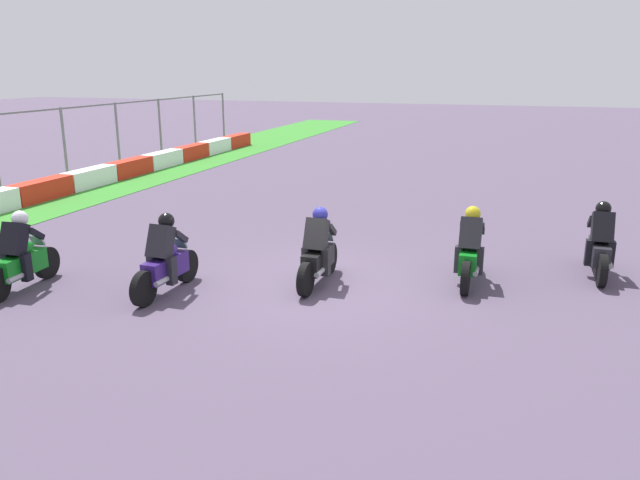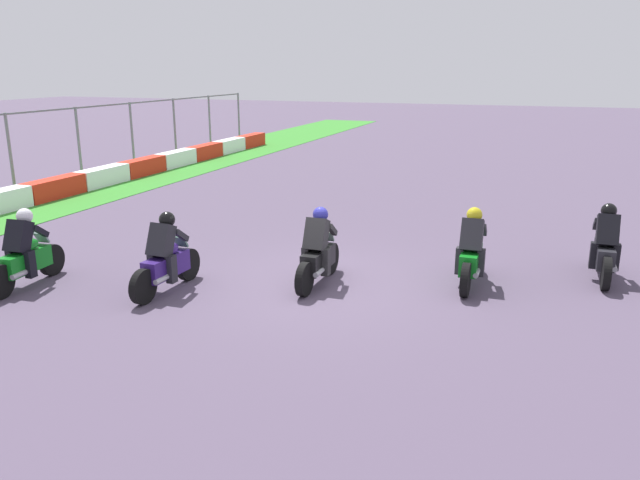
# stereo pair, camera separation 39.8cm
# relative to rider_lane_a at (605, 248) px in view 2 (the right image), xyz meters

# --- Properties ---
(ground_plane) EXTENTS (120.00, 120.00, 0.00)m
(ground_plane) POSITION_rel_rider_lane_a_xyz_m (-2.24, 5.15, -0.62)
(ground_plane) COLOR #504459
(rider_lane_a) EXTENTS (2.04, 0.54, 1.51)m
(rider_lane_a) POSITION_rel_rider_lane_a_xyz_m (0.00, 0.00, 0.00)
(rider_lane_a) COLOR black
(rider_lane_a) RESTS_ON ground_plane
(rider_lane_b) EXTENTS (2.04, 0.54, 1.51)m
(rider_lane_b) POSITION_rel_rider_lane_a_xyz_m (-1.28, 2.43, 0.00)
(rider_lane_b) COLOR black
(rider_lane_b) RESTS_ON ground_plane
(rider_lane_c) EXTENTS (2.04, 0.54, 1.51)m
(rider_lane_c) POSITION_rel_rider_lane_a_xyz_m (-2.26, 5.19, 0.00)
(rider_lane_c) COLOR black
(rider_lane_c) RESTS_ON ground_plane
(rider_lane_d) EXTENTS (2.04, 0.55, 1.51)m
(rider_lane_d) POSITION_rel_rider_lane_a_xyz_m (-3.63, 7.71, 0.00)
(rider_lane_d) COLOR black
(rider_lane_d) RESTS_ON ground_plane
(rider_lane_e) EXTENTS (2.04, 0.55, 1.51)m
(rider_lane_e) POSITION_rel_rider_lane_a_xyz_m (-4.33, 10.39, 0.00)
(rider_lane_e) COLOR black
(rider_lane_e) RESTS_ON ground_plane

